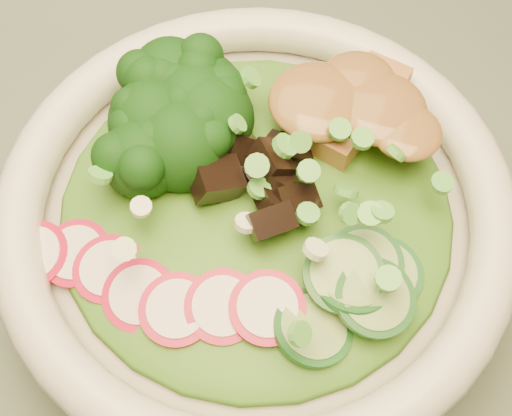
% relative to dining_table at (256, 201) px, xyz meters
% --- Properties ---
extents(floor, '(4.00, 4.00, 0.00)m').
position_rel_dining_table_xyz_m(floor, '(0.00, 0.00, -0.64)').
color(floor, brown).
rests_on(floor, ground).
extents(dining_table, '(1.20, 0.80, 0.75)m').
position_rel_dining_table_xyz_m(dining_table, '(0.00, 0.00, 0.00)').
color(dining_table, black).
rests_on(dining_table, ground).
extents(salad_bowl, '(0.30, 0.30, 0.08)m').
position_rel_dining_table_xyz_m(salad_bowl, '(0.04, -0.10, 0.16)').
color(salad_bowl, silver).
rests_on(salad_bowl, dining_table).
extents(lettuce_bed, '(0.23, 0.23, 0.03)m').
position_rel_dining_table_xyz_m(lettuce_bed, '(0.04, -0.10, 0.18)').
color(lettuce_bed, '#225612').
rests_on(lettuce_bed, salad_bowl).
extents(broccoli_florets, '(0.10, 0.10, 0.05)m').
position_rel_dining_table_xyz_m(broccoli_florets, '(-0.03, -0.08, 0.20)').
color(broccoli_florets, black).
rests_on(broccoli_florets, salad_bowl).
extents(radish_slices, '(0.13, 0.07, 0.02)m').
position_rel_dining_table_xyz_m(radish_slices, '(0.01, -0.17, 0.19)').
color(radish_slices, '#AB0D2D').
rests_on(radish_slices, salad_bowl).
extents(cucumber_slices, '(0.09, 0.09, 0.04)m').
position_rel_dining_table_xyz_m(cucumber_slices, '(0.10, -0.13, 0.19)').
color(cucumber_slices, '#89AC5F').
rests_on(cucumber_slices, salad_bowl).
extents(mushroom_heap, '(0.09, 0.09, 0.04)m').
position_rel_dining_table_xyz_m(mushroom_heap, '(0.04, -0.09, 0.20)').
color(mushroom_heap, black).
rests_on(mushroom_heap, salad_bowl).
extents(tofu_cubes, '(0.11, 0.09, 0.04)m').
position_rel_dining_table_xyz_m(tofu_cubes, '(0.07, -0.04, 0.19)').
color(tofu_cubes, '#A76A37').
rests_on(tofu_cubes, salad_bowl).
extents(peanut_sauce, '(0.08, 0.06, 0.02)m').
position_rel_dining_table_xyz_m(peanut_sauce, '(0.07, -0.04, 0.21)').
color(peanut_sauce, brown).
rests_on(peanut_sauce, tofu_cubes).
extents(scallion_garnish, '(0.21, 0.21, 0.03)m').
position_rel_dining_table_xyz_m(scallion_garnish, '(0.04, -0.10, 0.21)').
color(scallion_garnish, '#54AD3D').
rests_on(scallion_garnish, salad_bowl).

